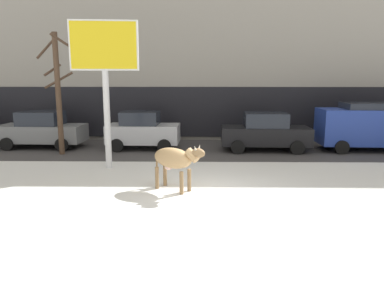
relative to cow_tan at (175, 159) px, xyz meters
The scene contains 13 objects.
ground_plane 1.57m from the cow_tan, 28.27° to the right, with size 120.00×120.00×0.00m, color white.
road_strip 6.86m from the cow_tan, 80.94° to the left, with size 60.00×5.60×0.01m, color #423F3F.
building_facade 13.64m from the cow_tan, 85.09° to the left, with size 44.00×6.10×13.00m.
cow_tan is the anchor object (origin of this frame).
billboard 5.16m from the cow_tan, 134.32° to the left, with size 2.53×0.44×5.56m.
car_grey_sedan 9.99m from the cow_tan, 135.74° to the left, with size 4.26×2.11×1.84m.
car_silver_hatchback 7.00m from the cow_tan, 106.67° to the left, with size 3.56×2.03×1.86m.
car_black_sedan 7.52m from the cow_tan, 58.16° to the left, with size 4.26×2.11×1.84m.
car_blue_van 11.07m from the cow_tan, 36.01° to the left, with size 4.67×2.26×2.32m.
pedestrian_near_billboard 10.55m from the cow_tan, 71.50° to the left, with size 0.36×0.24×1.73m.
pedestrian_by_cars 11.78m from the cow_tan, 58.08° to the left, with size 0.36×0.24×1.73m.
pedestrian_far_left 10.61m from the cow_tan, 70.56° to the left, with size 0.36×0.24×1.73m.
bare_tree_left_lot 8.04m from the cow_tan, 135.99° to the left, with size 1.58×1.60×5.46m.
Camera 1 is at (-0.35, -10.14, 3.42)m, focal length 33.38 mm.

